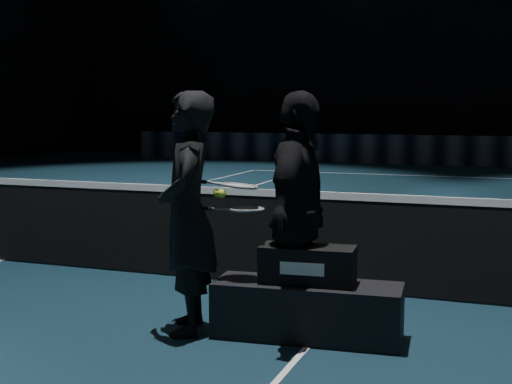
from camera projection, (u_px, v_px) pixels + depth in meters
floor at (356, 293)px, 6.73m from camera, size 36.00×36.00×0.00m
wall_back at (480, 5)px, 22.90m from camera, size 30.00×0.00×30.00m
court_lines at (356, 292)px, 6.73m from camera, size 10.98×23.78×0.01m
net_mesh at (357, 246)px, 6.68m from camera, size 12.80×0.02×0.86m
net_tape at (358, 197)px, 6.62m from camera, size 12.80×0.03×0.07m
sponsor_backdrop at (469, 151)px, 21.11m from camera, size 22.00×0.15×0.90m
player_bench at (307, 310)px, 5.40m from camera, size 1.45×0.59×0.42m
racket_bag at (308, 265)px, 5.36m from camera, size 0.73×0.36×0.28m
bag_signature at (302, 269)px, 5.21m from camera, size 0.33×0.03×0.09m
player_a at (187, 213)px, 5.47m from camera, size 0.67×0.80×1.87m
player_b at (298, 215)px, 5.38m from camera, size 0.52×1.12×1.87m
racket_lower at (245, 209)px, 5.42m from camera, size 0.71×0.38×0.03m
racket_upper at (240, 186)px, 5.44m from camera, size 0.71×0.42×0.10m
tennis_balls at (220, 191)px, 5.43m from camera, size 0.12×0.10×0.12m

